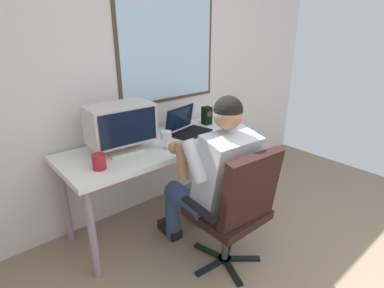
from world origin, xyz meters
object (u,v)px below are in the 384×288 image
(desk, at_px, (162,151))
(wine_glass, at_px, (166,136))
(person_seated, at_px, (214,176))
(office_chair, at_px, (237,205))
(desk_speaker, at_px, (207,116))
(coffee_mug, at_px, (99,162))
(crt_monitor, at_px, (120,124))
(laptop, at_px, (186,126))

(desk, bearing_deg, wine_glass, -110.55)
(person_seated, bearing_deg, wine_glass, 102.85)
(office_chair, xyz_separation_m, desk_speaker, (0.59, 0.94, 0.30))
(wine_glass, distance_m, coffee_mug, 0.55)
(desk, relative_size, crt_monitor, 3.37)
(person_seated, bearing_deg, office_chair, -93.72)
(person_seated, bearing_deg, desk_speaker, 50.13)
(person_seated, bearing_deg, desk, 94.03)
(desk_speaker, bearing_deg, person_seated, -129.87)
(office_chair, xyz_separation_m, laptop, (0.29, 0.88, 0.27))
(crt_monitor, relative_size, laptop, 1.20)
(desk, bearing_deg, desk_speaker, 10.17)
(crt_monitor, height_order, coffee_mug, crt_monitor)
(wine_glass, xyz_separation_m, coffee_mug, (-0.55, 0.01, -0.05))
(desk_speaker, bearing_deg, office_chair, -122.32)
(laptop, xyz_separation_m, desk_speaker, (0.31, 0.06, 0.03))
(laptop, bearing_deg, coffee_mug, -167.86)
(desk, bearing_deg, person_seated, -85.97)
(coffee_mug, bearing_deg, desk_speaker, 11.67)
(person_seated, relative_size, laptop, 3.08)
(desk, height_order, office_chair, office_chair)
(office_chair, height_order, coffee_mug, office_chair)
(desk_speaker, bearing_deg, wine_glass, -158.75)
(desk, xyz_separation_m, laptop, (0.31, 0.06, 0.14))
(laptop, distance_m, wine_glass, 0.42)
(desk_speaker, bearing_deg, laptop, -169.77)
(wine_glass, height_order, coffee_mug, wine_glass)
(person_seated, relative_size, coffee_mug, 11.50)
(desk, distance_m, wine_glass, 0.25)
(crt_monitor, bearing_deg, wine_glass, -33.89)
(desk_speaker, distance_m, coffee_mug, 1.25)
(wine_glass, bearing_deg, desk, 69.45)
(laptop, relative_size, wine_glass, 2.78)
(office_chair, distance_m, crt_monitor, 1.03)
(crt_monitor, xyz_separation_m, wine_glass, (0.28, -0.19, -0.11))
(laptop, bearing_deg, crt_monitor, -178.24)
(crt_monitor, height_order, laptop, crt_monitor)
(desk, xyz_separation_m, wine_glass, (-0.06, -0.15, 0.18))
(desk, bearing_deg, coffee_mug, -166.82)
(desk, relative_size, office_chair, 1.75)
(person_seated, relative_size, wine_glass, 8.54)
(desk, relative_size, desk_speaker, 9.64)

